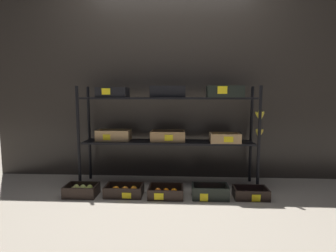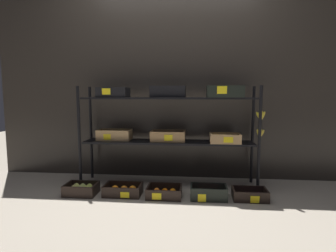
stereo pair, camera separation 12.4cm
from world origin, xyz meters
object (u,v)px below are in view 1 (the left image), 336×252
at_px(crate_ground_tangerine, 166,193).
at_px(crate_ground_apple_red, 210,193).
at_px(crate_ground_orange, 124,191).
at_px(crate_ground_plum, 250,194).
at_px(display_rack, 169,119).
at_px(crate_ground_pear, 82,191).

height_order(crate_ground_tangerine, crate_ground_apple_red, crate_ground_apple_red).
distance_m(crate_ground_orange, crate_ground_tangerine, 0.42).
distance_m(crate_ground_apple_red, crate_ground_plum, 0.39).
xyz_separation_m(crate_ground_orange, crate_ground_plum, (1.25, 0.00, -0.01)).
bearing_deg(display_rack, crate_ground_tangerine, -92.22).
xyz_separation_m(display_rack, crate_ground_plum, (0.81, -0.36, -0.70)).
xyz_separation_m(crate_ground_pear, crate_ground_plum, (1.67, 0.03, -0.01)).
bearing_deg(crate_ground_apple_red, crate_ground_orange, 179.11).
height_order(crate_ground_orange, crate_ground_tangerine, crate_ground_orange).
height_order(display_rack, crate_ground_plum, display_rack).
bearing_deg(crate_ground_pear, crate_ground_plum, 0.97).
bearing_deg(crate_ground_pear, crate_ground_apple_red, 0.53).
distance_m(display_rack, crate_ground_orange, 0.89).
xyz_separation_m(display_rack, crate_ground_tangerine, (-0.01, -0.37, -0.70)).
bearing_deg(crate_ground_tangerine, display_rack, 87.78).
bearing_deg(crate_ground_orange, crate_ground_plum, 0.15).
height_order(crate_ground_orange, crate_ground_apple_red, crate_ground_apple_red).
relative_size(display_rack, crate_ground_tangerine, 5.84).
distance_m(display_rack, crate_ground_apple_red, 0.89).
bearing_deg(crate_ground_tangerine, crate_ground_pear, -178.73).
bearing_deg(crate_ground_plum, crate_ground_tangerine, -179.34).
distance_m(display_rack, crate_ground_tangerine, 0.79).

